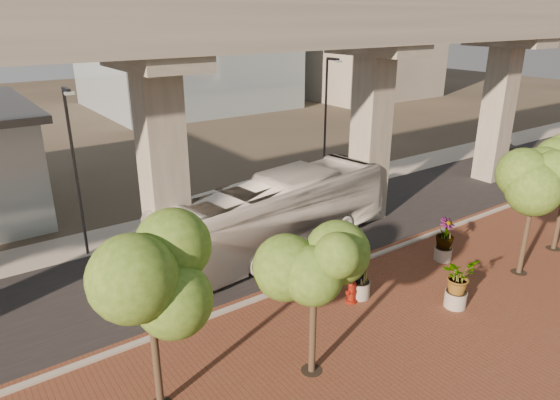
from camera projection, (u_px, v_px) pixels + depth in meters
ground at (305, 256)px, 24.06m from camera, size 160.00×160.00×0.00m
brick_plaza at (442, 338)px, 17.94m from camera, size 70.00×13.00×0.06m
asphalt_road at (281, 242)px, 25.58m from camera, size 90.00×8.00×0.04m
curb_strip at (332, 271)px, 22.50m from camera, size 70.00×0.25×0.16m
far_sidewalk at (228, 209)px, 29.77m from camera, size 90.00×3.00×0.06m
transit_viaduct at (281, 99)px, 23.03m from camera, size 72.00×5.60×12.40m
midrise_block at (363, 6)px, 67.96m from camera, size 18.00×16.00×24.00m
transit_bus at (278, 214)px, 24.25m from camera, size 13.50×5.03×3.68m
parked_car at (499, 151)px, 39.65m from camera, size 4.67×2.18×1.48m
fire_hydrant at (352, 291)px, 20.00m from camera, size 0.51×0.46×1.02m
planter_front at (458, 278)px, 19.42m from camera, size 1.90×1.90×2.09m
planter_right at (445, 235)px, 23.15m from camera, size 1.96×1.96×2.10m
planter_left at (360, 267)px, 20.10m from camera, size 2.00×2.00×2.20m
street_tree_far_west at (148, 279)px, 13.35m from camera, size 3.58×3.58×5.93m
street_tree_near_west at (315, 261)px, 14.88m from camera, size 3.22×3.22×5.50m
street_tree_near_east at (537, 174)px, 20.85m from camera, size 3.73×3.73×6.34m
streetlamp_west at (75, 162)px, 22.54m from camera, size 0.40×1.16×8.01m
streetlamp_east at (327, 115)px, 31.76m from camera, size 0.42×1.22×8.45m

